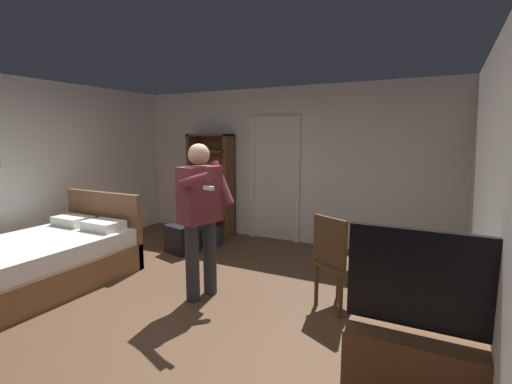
{
  "coord_description": "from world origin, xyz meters",
  "views": [
    {
      "loc": [
        2.47,
        -2.76,
        1.79
      ],
      "look_at": [
        0.8,
        0.48,
        1.24
      ],
      "focal_mm": 25.84,
      "sensor_mm": 36.0,
      "label": 1
    }
  ],
  "objects_px": {
    "bookshelf": "(212,181)",
    "person_blue_shirt": "(201,210)",
    "laptop": "(399,245)",
    "suitcase_dark": "(201,236)",
    "bed": "(45,260)",
    "side_table": "(399,272)",
    "suitcase_small": "(182,239)",
    "bottle_on_table": "(416,244)",
    "wooden_chair": "(336,258)",
    "tv_flatscreen": "(433,363)"
  },
  "relations": [
    {
      "from": "tv_flatscreen",
      "to": "suitcase_small",
      "type": "relative_size",
      "value": 2.77
    },
    {
      "from": "person_blue_shirt",
      "to": "suitcase_small",
      "type": "xyz_separation_m",
      "value": [
        -1.23,
        1.18,
        -0.78
      ]
    },
    {
      "from": "person_blue_shirt",
      "to": "suitcase_small",
      "type": "distance_m",
      "value": 1.88
    },
    {
      "from": "bottle_on_table",
      "to": "suitcase_small",
      "type": "xyz_separation_m",
      "value": [
        -3.37,
        0.76,
        -0.58
      ]
    },
    {
      "from": "bookshelf",
      "to": "suitcase_small",
      "type": "height_order",
      "value": "bookshelf"
    },
    {
      "from": "bottle_on_table",
      "to": "suitcase_dark",
      "type": "bearing_deg",
      "value": 159.83
    },
    {
      "from": "side_table",
      "to": "wooden_chair",
      "type": "height_order",
      "value": "wooden_chair"
    },
    {
      "from": "tv_flatscreen",
      "to": "bottle_on_table",
      "type": "xyz_separation_m",
      "value": [
        -0.21,
        1.2,
        0.43
      ]
    },
    {
      "from": "wooden_chair",
      "to": "tv_flatscreen",
      "type": "bearing_deg",
      "value": -51.0
    },
    {
      "from": "bed",
      "to": "suitcase_dark",
      "type": "distance_m",
      "value": 2.34
    },
    {
      "from": "bed",
      "to": "tv_flatscreen",
      "type": "distance_m",
      "value": 4.29
    },
    {
      "from": "bookshelf",
      "to": "laptop",
      "type": "xyz_separation_m",
      "value": [
        3.46,
        -1.92,
        -0.23
      ]
    },
    {
      "from": "bookshelf",
      "to": "laptop",
      "type": "distance_m",
      "value": 3.96
    },
    {
      "from": "wooden_chair",
      "to": "person_blue_shirt",
      "type": "relative_size",
      "value": 0.58
    },
    {
      "from": "tv_flatscreen",
      "to": "wooden_chair",
      "type": "bearing_deg",
      "value": 129.0
    },
    {
      "from": "bookshelf",
      "to": "person_blue_shirt",
      "type": "xyz_separation_m",
      "value": [
        1.47,
        -2.38,
        0.01
      ]
    },
    {
      "from": "bookshelf",
      "to": "person_blue_shirt",
      "type": "bearing_deg",
      "value": -58.36
    },
    {
      "from": "side_table",
      "to": "bottle_on_table",
      "type": "bearing_deg",
      "value": -29.74
    },
    {
      "from": "laptop",
      "to": "bed",
      "type": "bearing_deg",
      "value": -165.23
    },
    {
      "from": "bottle_on_table",
      "to": "suitcase_dark",
      "type": "distance_m",
      "value": 3.62
    },
    {
      "from": "wooden_chair",
      "to": "suitcase_dark",
      "type": "distance_m",
      "value": 2.91
    },
    {
      "from": "bed",
      "to": "suitcase_small",
      "type": "height_order",
      "value": "bed"
    },
    {
      "from": "wooden_chair",
      "to": "suitcase_dark",
      "type": "relative_size",
      "value": 1.58
    },
    {
      "from": "bookshelf",
      "to": "laptop",
      "type": "bearing_deg",
      "value": -29.1
    },
    {
      "from": "laptop",
      "to": "wooden_chair",
      "type": "distance_m",
      "value": 0.63
    },
    {
      "from": "person_blue_shirt",
      "to": "suitcase_dark",
      "type": "distance_m",
      "value": 2.21
    },
    {
      "from": "side_table",
      "to": "bookshelf",
      "type": "bearing_deg",
      "value": 151.5
    },
    {
      "from": "bottle_on_table",
      "to": "bookshelf",
      "type": "bearing_deg",
      "value": 151.45
    },
    {
      "from": "laptop",
      "to": "bottle_on_table",
      "type": "height_order",
      "value": "bottle_on_table"
    },
    {
      "from": "laptop",
      "to": "suitcase_small",
      "type": "distance_m",
      "value": 3.34
    },
    {
      "from": "person_blue_shirt",
      "to": "tv_flatscreen",
      "type": "bearing_deg",
      "value": -18.4
    },
    {
      "from": "side_table",
      "to": "wooden_chair",
      "type": "xyz_separation_m",
      "value": [
        -0.61,
        -0.1,
        0.07
      ]
    },
    {
      "from": "suitcase_dark",
      "to": "bookshelf",
      "type": "bearing_deg",
      "value": 107.51
    },
    {
      "from": "bed",
      "to": "bookshelf",
      "type": "bearing_deg",
      "value": 81.16
    },
    {
      "from": "bed",
      "to": "bottle_on_table",
      "type": "relative_size",
      "value": 9.27
    },
    {
      "from": "person_blue_shirt",
      "to": "wooden_chair",
      "type": "bearing_deg",
      "value": 15.99
    },
    {
      "from": "laptop",
      "to": "suitcase_dark",
      "type": "height_order",
      "value": "laptop"
    },
    {
      "from": "bottle_on_table",
      "to": "suitcase_small",
      "type": "height_order",
      "value": "bottle_on_table"
    },
    {
      "from": "wooden_chair",
      "to": "suitcase_dark",
      "type": "height_order",
      "value": "wooden_chair"
    },
    {
      "from": "suitcase_dark",
      "to": "suitcase_small",
      "type": "xyz_separation_m",
      "value": [
        -0.02,
        -0.47,
        0.07
      ]
    },
    {
      "from": "wooden_chair",
      "to": "bed",
      "type": "bearing_deg",
      "value": -163.68
    },
    {
      "from": "bookshelf",
      "to": "side_table",
      "type": "bearing_deg",
      "value": -28.5
    },
    {
      "from": "wooden_chair",
      "to": "bookshelf",
      "type": "bearing_deg",
      "value": 145.28
    },
    {
      "from": "bookshelf",
      "to": "bed",
      "type": "bearing_deg",
      "value": -98.84
    },
    {
      "from": "suitcase_dark",
      "to": "suitcase_small",
      "type": "distance_m",
      "value": 0.47
    },
    {
      "from": "bottle_on_table",
      "to": "person_blue_shirt",
      "type": "xyz_separation_m",
      "value": [
        -2.14,
        -0.42,
        0.21
      ]
    },
    {
      "from": "tv_flatscreen",
      "to": "bottle_on_table",
      "type": "distance_m",
      "value": 1.29
    },
    {
      "from": "person_blue_shirt",
      "to": "bed",
      "type": "bearing_deg",
      "value": -163.45
    },
    {
      "from": "bookshelf",
      "to": "suitcase_small",
      "type": "distance_m",
      "value": 1.45
    },
    {
      "from": "bookshelf",
      "to": "bottle_on_table",
      "type": "distance_m",
      "value": 4.11
    }
  ]
}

